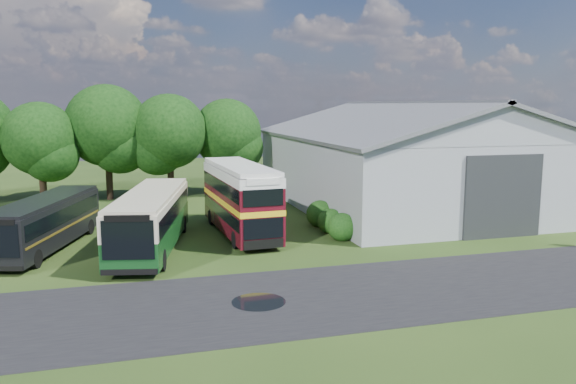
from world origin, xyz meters
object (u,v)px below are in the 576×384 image
object	(u,v)px
storage_shed	(408,152)
bus_maroon_double	(240,200)
bus_dark_single	(46,222)
bus_green_single	(151,219)

from	to	relation	value
storage_shed	bus_maroon_double	world-z (taller)	storage_shed
storage_shed	bus_maroon_double	xyz separation A→B (m)	(-14.88, -6.84, -2.00)
storage_shed	bus_dark_single	size ratio (longest dim) A/B	2.35
storage_shed	bus_maroon_double	distance (m)	16.50
bus_green_single	bus_maroon_double	bearing A→B (deg)	35.84
bus_maroon_double	bus_dark_single	size ratio (longest dim) A/B	0.97
bus_green_single	bus_maroon_double	distance (m)	5.91
bus_green_single	bus_dark_single	distance (m)	5.84
bus_dark_single	bus_maroon_double	bearing A→B (deg)	19.94
bus_green_single	bus_dark_single	xyz separation A→B (m)	(-5.59, 1.67, -0.20)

